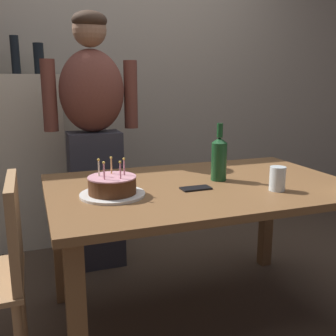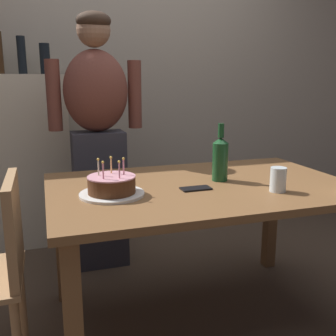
{
  "view_description": "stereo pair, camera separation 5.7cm",
  "coord_description": "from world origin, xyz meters",
  "px_view_note": "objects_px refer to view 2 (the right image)",
  "views": [
    {
      "loc": [
        -0.79,
        -1.72,
        1.25
      ],
      "look_at": [
        -0.18,
        -0.02,
        0.84
      ],
      "focal_mm": 41.58,
      "sensor_mm": 36.0,
      "label": 1
    },
    {
      "loc": [
        -0.74,
        -1.74,
        1.25
      ],
      "look_at": [
        -0.18,
        -0.02,
        0.84
      ],
      "focal_mm": 41.58,
      "sensor_mm": 36.0,
      "label": 2
    }
  ],
  "objects_px": {
    "person_man_bearded": "(98,139)",
    "cell_phone": "(196,189)",
    "water_glass_near": "(278,180)",
    "wine_bottle": "(220,158)",
    "birthday_cake": "(112,186)"
  },
  "relations": [
    {
      "from": "wine_bottle",
      "to": "cell_phone",
      "type": "bearing_deg",
      "value": -146.5
    },
    {
      "from": "birthday_cake",
      "to": "cell_phone",
      "type": "bearing_deg",
      "value": -3.81
    },
    {
      "from": "birthday_cake",
      "to": "water_glass_near",
      "type": "height_order",
      "value": "birthday_cake"
    },
    {
      "from": "water_glass_near",
      "to": "birthday_cake",
      "type": "bearing_deg",
      "value": 166.73
    },
    {
      "from": "person_man_bearded",
      "to": "birthday_cake",
      "type": "bearing_deg",
      "value": 85.91
    },
    {
      "from": "birthday_cake",
      "to": "water_glass_near",
      "type": "bearing_deg",
      "value": -13.27
    },
    {
      "from": "person_man_bearded",
      "to": "cell_phone",
      "type": "bearing_deg",
      "value": 110.63
    },
    {
      "from": "birthday_cake",
      "to": "person_man_bearded",
      "type": "bearing_deg",
      "value": 85.91
    },
    {
      "from": "birthday_cake",
      "to": "wine_bottle",
      "type": "height_order",
      "value": "wine_bottle"
    },
    {
      "from": "cell_phone",
      "to": "person_man_bearded",
      "type": "xyz_separation_m",
      "value": [
        -0.34,
        0.89,
        0.13
      ]
    },
    {
      "from": "birthday_cake",
      "to": "person_man_bearded",
      "type": "distance_m",
      "value": 0.87
    },
    {
      "from": "water_glass_near",
      "to": "cell_phone",
      "type": "distance_m",
      "value": 0.38
    },
    {
      "from": "birthday_cake",
      "to": "water_glass_near",
      "type": "distance_m",
      "value": 0.77
    },
    {
      "from": "birthday_cake",
      "to": "water_glass_near",
      "type": "xyz_separation_m",
      "value": [
        0.75,
        -0.18,
        0.02
      ]
    },
    {
      "from": "water_glass_near",
      "to": "wine_bottle",
      "type": "xyz_separation_m",
      "value": [
        -0.17,
        0.27,
        0.06
      ]
    }
  ]
}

